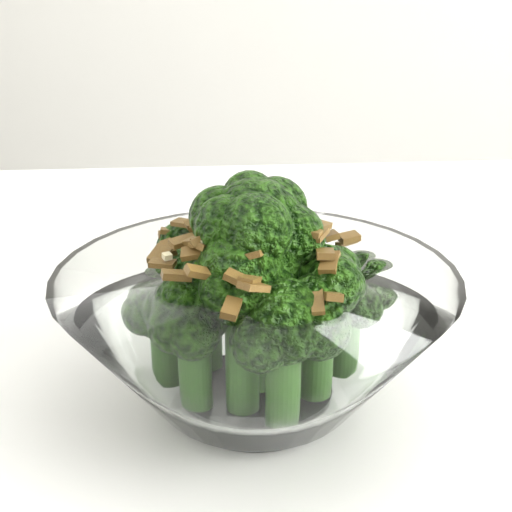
# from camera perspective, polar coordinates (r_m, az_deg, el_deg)

# --- Properties ---
(table) EXTENTS (1.41, 1.18, 0.75)m
(table) POSITION_cam_1_polar(r_m,az_deg,el_deg) (0.59, 8.97, -10.41)
(table) COLOR white
(table) RESTS_ON ground
(broccoli_dish) EXTENTS (0.22, 0.22, 0.13)m
(broccoli_dish) POSITION_cam_1_polar(r_m,az_deg,el_deg) (0.43, -0.04, -5.17)
(broccoli_dish) COLOR white
(broccoli_dish) RESTS_ON table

